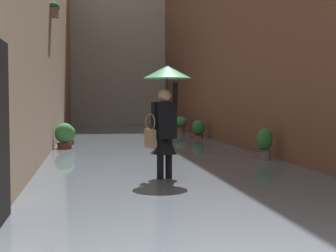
% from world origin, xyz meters
% --- Properties ---
extents(ground_plane, '(61.64, 61.64, 0.00)m').
position_xyz_m(ground_plane, '(0.00, -12.33, 0.00)').
color(ground_plane, '#605B56').
extents(flood_water, '(6.14, 30.66, 0.16)m').
position_xyz_m(flood_water, '(0.00, -12.33, 0.08)').
color(flood_water, slate).
rests_on(flood_water, ground_plane).
extents(building_facade_right, '(2.04, 28.66, 8.08)m').
position_xyz_m(building_facade_right, '(3.57, -12.32, 4.04)').
color(building_facade_right, gray).
rests_on(building_facade_right, ground_plane).
extents(building_facade_far, '(8.94, 1.80, 12.18)m').
position_xyz_m(building_facade_far, '(0.00, -25.56, 6.09)').
color(building_facade_far, '#A89989').
rests_on(building_facade_far, ground_plane).
extents(person_wading, '(0.85, 0.85, 2.20)m').
position_xyz_m(person_wading, '(0.35, -5.59, 1.44)').
color(person_wading, '#2D2319').
rests_on(person_wading, ground_plane).
extents(potted_plant_mid_right, '(0.56, 0.56, 0.88)m').
position_xyz_m(potted_plant_mid_right, '(2.36, -11.42, 0.48)').
color(potted_plant_mid_right, brown).
rests_on(potted_plant_mid_right, ground_plane).
extents(potted_plant_mid_left, '(0.47, 0.47, 0.81)m').
position_xyz_m(potted_plant_mid_left, '(-2.26, -14.36, 0.45)').
color(potted_plant_mid_left, brown).
rests_on(potted_plant_mid_left, ground_plane).
extents(potted_plant_far_left, '(0.55, 0.55, 0.84)m').
position_xyz_m(potted_plant_far_left, '(-2.16, -17.33, 0.50)').
color(potted_plant_far_left, brown).
rests_on(potted_plant_far_left, ground_plane).
extents(potted_plant_near_left, '(0.36, 0.36, 0.88)m').
position_xyz_m(potted_plant_near_left, '(-2.34, -7.87, 0.48)').
color(potted_plant_near_left, '#66605B').
rests_on(potted_plant_near_left, ground_plane).
extents(potted_plant_far_right, '(0.42, 0.42, 0.74)m').
position_xyz_m(potted_plant_far_right, '(2.29, -12.70, 0.40)').
color(potted_plant_far_right, brown).
rests_on(potted_plant_far_right, ground_plane).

